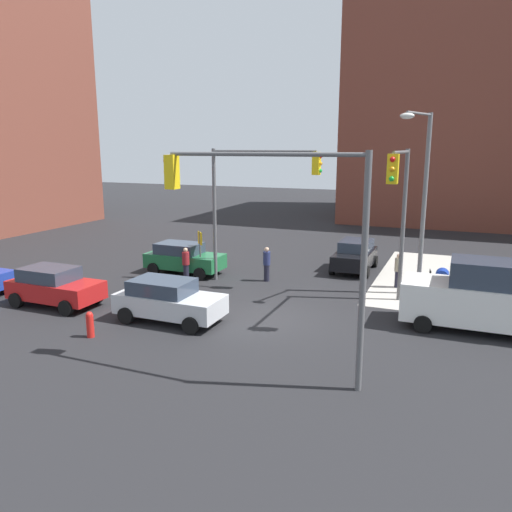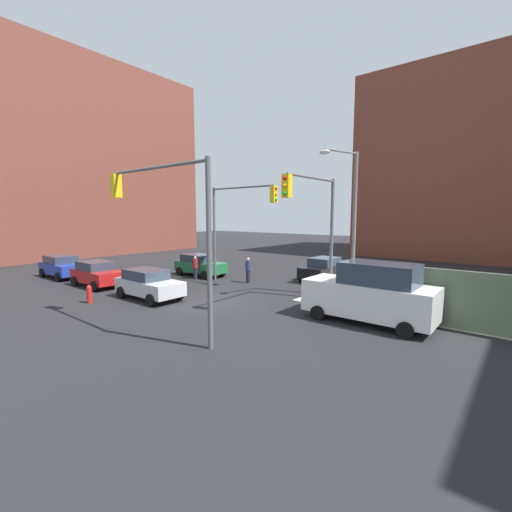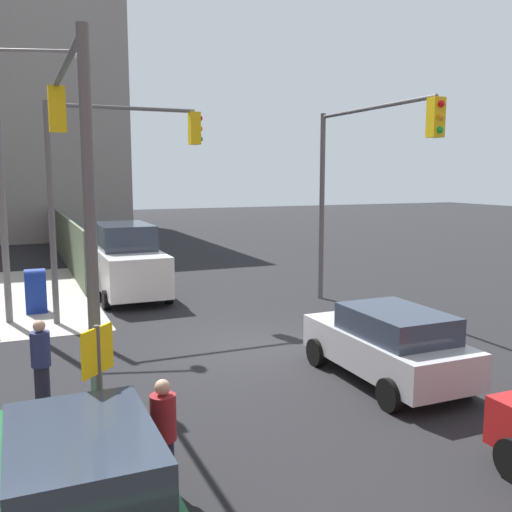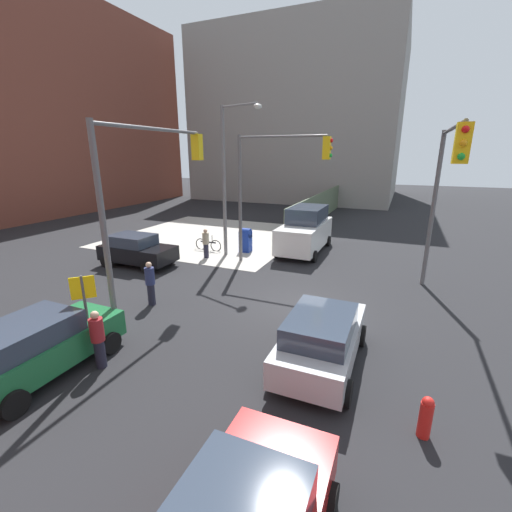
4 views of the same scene
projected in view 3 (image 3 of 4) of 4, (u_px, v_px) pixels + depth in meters
The scene contains 13 objects.
ground_plane at pixel (254, 347), 14.68m from camera, with size 120.00×120.00×0.00m, color black.
construction_fence at pixel (60, 234), 31.41m from camera, with size 23.84×0.12×2.40m, color #56664C.
traffic_signal_nw_corner at pixel (73, 162), 10.08m from camera, with size 5.48×0.36×6.50m.
traffic_signal_se_corner at pixel (360, 166), 17.73m from camera, with size 6.10×0.36×6.50m.
traffic_signal_ne_corner at pixel (112, 169), 17.07m from camera, with size 0.36×4.73×6.50m.
street_lamp_corner at pixel (13, 165), 16.54m from camera, with size 1.09×2.57×8.00m.
warning_sign_two_way at pixel (99, 380), 7.75m from camera, with size 0.48×0.48×2.40m.
mailbox_blue at pixel (35, 289), 18.28m from camera, with size 0.56×0.64×1.43m.
sedan_green at pixel (81, 485), 6.59m from camera, with size 4.07×2.02×1.62m.
sedan_silver at pixel (388, 343), 12.15m from camera, with size 4.13×2.02×1.62m.
van_white_delivery at pixel (127, 261), 20.84m from camera, with size 5.40×2.32×2.62m.
pedestrian_crossing at pixel (41, 363), 10.71m from camera, with size 0.36×0.36×1.73m.
pedestrian_walking_north at pixel (164, 436), 7.80m from camera, with size 0.36×0.36×1.66m.
Camera 3 is at (-13.08, 5.53, 4.40)m, focal length 40.00 mm.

